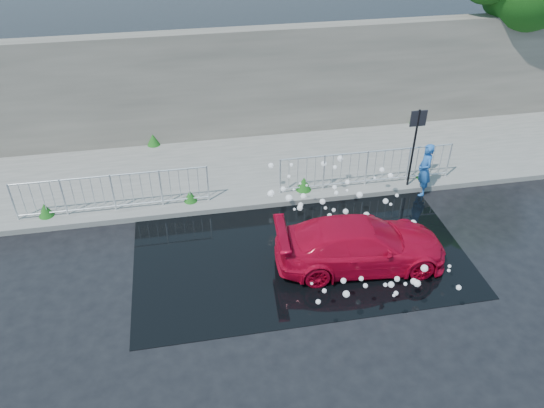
# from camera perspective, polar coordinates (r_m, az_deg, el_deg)

# --- Properties ---
(ground) EXTENTS (90.00, 90.00, 0.00)m
(ground) POSITION_cam_1_polar(r_m,az_deg,el_deg) (12.38, 1.57, -8.05)
(ground) COLOR black
(ground) RESTS_ON ground
(pavement) EXTENTS (30.00, 4.00, 0.15)m
(pavement) POSITION_cam_1_polar(r_m,az_deg,el_deg) (16.30, -2.00, 3.95)
(pavement) COLOR #62625E
(pavement) RESTS_ON ground
(curb) EXTENTS (30.00, 0.25, 0.16)m
(curb) POSITION_cam_1_polar(r_m,az_deg,el_deg) (14.63, -0.81, 0.03)
(curb) COLOR #62625E
(curb) RESTS_ON ground
(retaining_wall) EXTENTS (30.00, 0.60, 3.50)m
(retaining_wall) POSITION_cam_1_polar(r_m,az_deg,el_deg) (17.46, -3.25, 12.75)
(retaining_wall) COLOR #554F47
(retaining_wall) RESTS_ON pavement
(puddle) EXTENTS (8.00, 5.00, 0.01)m
(puddle) POSITION_cam_1_polar(r_m,az_deg,el_deg) (13.19, 2.82, -4.86)
(puddle) COLOR black
(puddle) RESTS_ON ground
(sign_post) EXTENTS (0.45, 0.06, 2.50)m
(sign_post) POSITION_cam_1_polar(r_m,az_deg,el_deg) (15.04, 15.17, 7.06)
(sign_post) COLOR black
(sign_post) RESTS_ON ground
(railing_left) EXTENTS (5.05, 0.05, 1.10)m
(railing_left) POSITION_cam_1_polar(r_m,az_deg,el_deg) (14.57, -16.77, 1.31)
(railing_left) COLOR silver
(railing_left) RESTS_ON pavement
(railing_right) EXTENTS (5.05, 0.05, 1.10)m
(railing_right) POSITION_cam_1_polar(r_m,az_deg,el_deg) (15.26, 10.14, 3.95)
(railing_right) COLOR silver
(railing_right) RESTS_ON pavement
(weeds) EXTENTS (12.17, 3.93, 0.40)m
(weeds) POSITION_cam_1_polar(r_m,az_deg,el_deg) (15.71, -2.71, 3.75)
(weeds) COLOR #194913
(weeds) RESTS_ON pavement
(water_spray) EXTENTS (3.71, 5.57, 1.02)m
(water_spray) POSITION_cam_1_polar(r_m,az_deg,el_deg) (13.39, 7.79, -0.72)
(water_spray) COLOR white
(water_spray) RESTS_ON ground
(red_car) EXTENTS (4.13, 1.93, 1.17)m
(red_car) POSITION_cam_1_polar(r_m,az_deg,el_deg) (12.59, 9.55, -4.26)
(red_car) COLOR #B40723
(red_car) RESTS_ON ground
(person) EXTENTS (0.44, 0.61, 1.56)m
(person) POSITION_cam_1_polar(r_m,az_deg,el_deg) (15.40, 16.10, 3.56)
(person) COLOR #225BAE
(person) RESTS_ON ground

